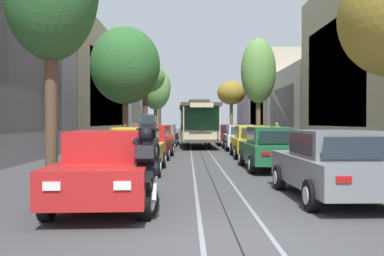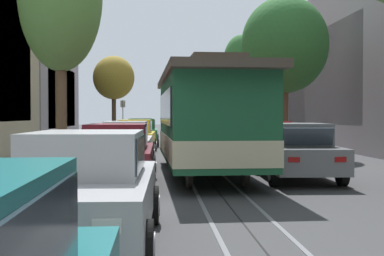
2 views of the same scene
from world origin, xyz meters
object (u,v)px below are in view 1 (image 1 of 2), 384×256
at_px(parked_car_maroon_fifth_right, 229,135).
at_px(street_tree_kerb_left_far, 160,88).
at_px(parked_car_red_fourth_left, 159,138).
at_px(parked_car_teal_far_right, 220,131).
at_px(street_tree_kerb_right_second, 258,72).
at_px(parked_car_yellow_mid_right, 252,141).
at_px(cable_car_trolley, 198,124).
at_px(parked_car_silver_sixth_right, 222,133).
at_px(parked_car_grey_near_right, 332,164).
at_px(street_tree_kerb_right_mid, 231,93).
at_px(pedestrian_on_right_pavement, 277,132).
at_px(parked_car_green_second_right, 270,148).
at_px(street_tree_kerb_left_second, 125,66).
at_px(parked_car_grey_fifth_left, 165,135).
at_px(parked_car_red_mid_left, 152,142).
at_px(parked_car_red_near_left, 108,168).
at_px(parked_car_white_fourth_right, 239,137).
at_px(parked_car_yellow_second_left, 136,150).
at_px(street_tree_kerb_left_fourth, 156,89).
at_px(motorcycle_with_rider, 147,163).
at_px(pedestrian_on_left_pavement, 141,131).
at_px(street_tree_kerb_left_mid, 145,78).

relative_size(parked_car_maroon_fifth_right, street_tree_kerb_left_far, 0.49).
bearing_deg(parked_car_red_fourth_left, parked_car_teal_far_right, 73.19).
bearing_deg(street_tree_kerb_right_second, street_tree_kerb_left_far, 107.65).
bearing_deg(parked_car_yellow_mid_right, cable_car_trolley, 104.87).
xyz_separation_m(parked_car_maroon_fifth_right, parked_car_silver_sixth_right, (-0.05, 5.95, 0.00)).
bearing_deg(cable_car_trolley, parked_car_grey_near_right, -83.03).
distance_m(street_tree_kerb_right_mid, pedestrian_on_right_pavement, 16.65).
bearing_deg(parked_car_green_second_right, street_tree_kerb_left_second, 130.87).
relative_size(parked_car_yellow_mid_right, pedestrian_on_right_pavement, 2.52).
xyz_separation_m(parked_car_silver_sixth_right, street_tree_kerb_left_second, (-6.58, -14.91, 4.07)).
bearing_deg(parked_car_grey_fifth_left, street_tree_kerb_right_mid, 69.75).
height_order(parked_car_red_fourth_left, cable_car_trolley, cable_car_trolley).
height_order(parked_car_red_mid_left, street_tree_kerb_right_second, street_tree_kerb_right_second).
bearing_deg(parked_car_red_near_left, parked_car_maroon_fifth_right, 78.01).
relative_size(parked_car_white_fourth_right, street_tree_kerb_right_mid, 0.65).
bearing_deg(parked_car_white_fourth_right, parked_car_yellow_second_left, -113.50).
distance_m(parked_car_red_mid_left, street_tree_kerb_left_fourth, 25.85).
height_order(parked_car_silver_sixth_right, street_tree_kerb_right_mid, street_tree_kerb_right_mid).
bearing_deg(parked_car_maroon_fifth_right, parked_car_yellow_mid_right, -89.89).
relative_size(motorcycle_with_rider, pedestrian_on_left_pavement, 1.16).
distance_m(parked_car_grey_fifth_left, cable_car_trolley, 2.69).
xyz_separation_m(parked_car_red_mid_left, parked_car_green_second_right, (4.84, -4.98, 0.00)).
bearing_deg(cable_car_trolley, parked_car_yellow_mid_right, -75.13).
bearing_deg(cable_car_trolley, street_tree_kerb_left_second, -119.55).
height_order(parked_car_white_fourth_right, street_tree_kerb_left_fourth, street_tree_kerb_left_fourth).
distance_m(parked_car_yellow_second_left, street_tree_kerb_right_mid, 36.25).
bearing_deg(street_tree_kerb_left_fourth, cable_car_trolley, -74.74).
height_order(parked_car_teal_far_right, cable_car_trolley, cable_car_trolley).
height_order(parked_car_grey_fifth_left, parked_car_grey_near_right, same).
bearing_deg(parked_car_red_near_left, parked_car_grey_fifth_left, 89.99).
bearing_deg(parked_car_green_second_right, street_tree_kerb_right_second, 82.08).
relative_size(parked_car_maroon_fifth_right, parked_car_teal_far_right, 1.00).
height_order(parked_car_green_second_right, street_tree_kerb_left_second, street_tree_kerb_left_second).
distance_m(street_tree_kerb_left_fourth, pedestrian_on_left_pavement, 7.59).
bearing_deg(pedestrian_on_left_pavement, parked_car_white_fourth_right, -59.84).
xyz_separation_m(parked_car_green_second_right, motorcycle_with_rider, (-3.85, -7.64, 0.20)).
bearing_deg(street_tree_kerb_left_second, parked_car_red_near_left, -83.01).
relative_size(parked_car_maroon_fifth_right, street_tree_kerb_left_second, 0.62).
height_order(street_tree_kerb_right_mid, cable_car_trolley, street_tree_kerb_right_mid).
distance_m(parked_car_yellow_mid_right, cable_car_trolley, 9.74).
bearing_deg(street_tree_kerb_left_far, pedestrian_on_left_pavement, -91.79).
xyz_separation_m(parked_car_white_fourth_right, street_tree_kerb_left_mid, (-6.78, 7.86, 4.60)).
relative_size(parked_car_grey_near_right, street_tree_kerb_right_second, 0.57).
bearing_deg(parked_car_yellow_second_left, street_tree_kerb_left_fourth, 93.04).
relative_size(parked_car_grey_fifth_left, parked_car_white_fourth_right, 1.00).
relative_size(parked_car_yellow_mid_right, parked_car_teal_far_right, 1.01).
height_order(parked_car_red_mid_left, parked_car_silver_sixth_right, same).
distance_m(parked_car_teal_far_right, pedestrian_on_right_pavement, 10.10).
bearing_deg(parked_car_silver_sixth_right, parked_car_maroon_fifth_right, -89.51).
distance_m(parked_car_grey_fifth_left, parked_car_maroon_fifth_right, 4.98).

